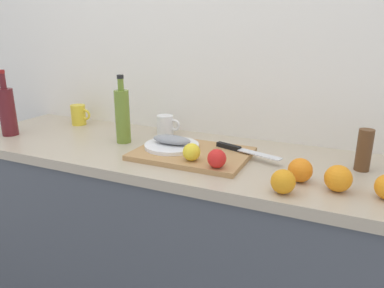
{
  "coord_description": "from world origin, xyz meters",
  "views": [
    {
      "loc": [
        0.66,
        -1.26,
        1.37
      ],
      "look_at": [
        0.11,
        -0.03,
        0.95
      ],
      "focal_mm": 33.42,
      "sensor_mm": 36.0,
      "label": 1
    }
  ],
  "objects_px": {
    "cutting_board": "(192,154)",
    "coffee_mug_1": "(166,125)",
    "white_plate": "(172,146)",
    "fish_fillet": "(172,140)",
    "coffee_mug_0": "(79,115)",
    "orange_0": "(300,170)",
    "chef_knife": "(240,149)",
    "pepper_mill": "(364,150)",
    "wine_bottle": "(7,110)",
    "lemon_0": "(192,152)",
    "olive_oil_bottle": "(122,115)"
  },
  "relations": [
    {
      "from": "chef_knife",
      "to": "olive_oil_bottle",
      "type": "distance_m",
      "value": 0.54
    },
    {
      "from": "fish_fillet",
      "to": "orange_0",
      "type": "relative_size",
      "value": 2.09
    },
    {
      "from": "white_plate",
      "to": "coffee_mug_0",
      "type": "relative_size",
      "value": 1.94
    },
    {
      "from": "wine_bottle",
      "to": "pepper_mill",
      "type": "height_order",
      "value": "wine_bottle"
    },
    {
      "from": "white_plate",
      "to": "lemon_0",
      "type": "bearing_deg",
      "value": -38.09
    },
    {
      "from": "chef_knife",
      "to": "coffee_mug_0",
      "type": "relative_size",
      "value": 2.47
    },
    {
      "from": "orange_0",
      "to": "chef_knife",
      "type": "bearing_deg",
      "value": 147.92
    },
    {
      "from": "white_plate",
      "to": "fish_fillet",
      "type": "bearing_deg",
      "value": -90.0
    },
    {
      "from": "lemon_0",
      "to": "wine_bottle",
      "type": "distance_m",
      "value": 0.97
    },
    {
      "from": "lemon_0",
      "to": "coffee_mug_1",
      "type": "xyz_separation_m",
      "value": [
        -0.29,
        0.33,
        -0.01
      ]
    },
    {
      "from": "white_plate",
      "to": "olive_oil_bottle",
      "type": "relative_size",
      "value": 0.75
    },
    {
      "from": "fish_fillet",
      "to": "lemon_0",
      "type": "xyz_separation_m",
      "value": [
        0.14,
        -0.11,
        -0.0
      ]
    },
    {
      "from": "wine_bottle",
      "to": "coffee_mug_0",
      "type": "relative_size",
      "value": 2.67
    },
    {
      "from": "white_plate",
      "to": "coffee_mug_0",
      "type": "distance_m",
      "value": 0.69
    },
    {
      "from": "pepper_mill",
      "to": "olive_oil_bottle",
      "type": "bearing_deg",
      "value": -176.03
    },
    {
      "from": "fish_fillet",
      "to": "pepper_mill",
      "type": "distance_m",
      "value": 0.72
    },
    {
      "from": "wine_bottle",
      "to": "cutting_board",
      "type": "bearing_deg",
      "value": 4.95
    },
    {
      "from": "fish_fillet",
      "to": "chef_knife",
      "type": "relative_size",
      "value": 0.59
    },
    {
      "from": "cutting_board",
      "to": "coffee_mug_1",
      "type": "bearing_deg",
      "value": 136.36
    },
    {
      "from": "coffee_mug_0",
      "to": "white_plate",
      "type": "bearing_deg",
      "value": -17.05
    },
    {
      "from": "white_plate",
      "to": "cutting_board",
      "type": "bearing_deg",
      "value": -6.34
    },
    {
      "from": "white_plate",
      "to": "olive_oil_bottle",
      "type": "distance_m",
      "value": 0.28
    },
    {
      "from": "olive_oil_bottle",
      "to": "wine_bottle",
      "type": "xyz_separation_m",
      "value": [
        -0.57,
        -0.12,
        -0.0
      ]
    },
    {
      "from": "white_plate",
      "to": "coffee_mug_1",
      "type": "xyz_separation_m",
      "value": [
        -0.15,
        0.22,
        0.02
      ]
    },
    {
      "from": "white_plate",
      "to": "coffee_mug_1",
      "type": "height_order",
      "value": "coffee_mug_1"
    },
    {
      "from": "chef_knife",
      "to": "lemon_0",
      "type": "bearing_deg",
      "value": -109.47
    },
    {
      "from": "coffee_mug_0",
      "to": "orange_0",
      "type": "bearing_deg",
      "value": -14.12
    },
    {
      "from": "pepper_mill",
      "to": "orange_0",
      "type": "bearing_deg",
      "value": -133.54
    },
    {
      "from": "cutting_board",
      "to": "fish_fillet",
      "type": "distance_m",
      "value": 0.11
    },
    {
      "from": "cutting_board",
      "to": "chef_knife",
      "type": "xyz_separation_m",
      "value": [
        0.17,
        0.08,
        0.02
      ]
    },
    {
      "from": "cutting_board",
      "to": "fish_fillet",
      "type": "bearing_deg",
      "value": 173.66
    },
    {
      "from": "orange_0",
      "to": "pepper_mill",
      "type": "distance_m",
      "value": 0.27
    },
    {
      "from": "white_plate",
      "to": "olive_oil_bottle",
      "type": "height_order",
      "value": "olive_oil_bottle"
    },
    {
      "from": "coffee_mug_0",
      "to": "coffee_mug_1",
      "type": "relative_size",
      "value": 0.97
    },
    {
      "from": "fish_fillet",
      "to": "wine_bottle",
      "type": "height_order",
      "value": "wine_bottle"
    },
    {
      "from": "lemon_0",
      "to": "cutting_board",
      "type": "bearing_deg",
      "value": 113.44
    },
    {
      "from": "cutting_board",
      "to": "wine_bottle",
      "type": "height_order",
      "value": "wine_bottle"
    },
    {
      "from": "orange_0",
      "to": "pepper_mill",
      "type": "bearing_deg",
      "value": 46.46
    },
    {
      "from": "wine_bottle",
      "to": "coffee_mug_0",
      "type": "xyz_separation_m",
      "value": [
        0.17,
        0.29,
        -0.07
      ]
    },
    {
      "from": "fish_fillet",
      "to": "olive_oil_bottle",
      "type": "height_order",
      "value": "olive_oil_bottle"
    },
    {
      "from": "fish_fillet",
      "to": "olive_oil_bottle",
      "type": "bearing_deg",
      "value": 172.53
    },
    {
      "from": "fish_fillet",
      "to": "coffee_mug_1",
      "type": "height_order",
      "value": "coffee_mug_1"
    },
    {
      "from": "olive_oil_bottle",
      "to": "fish_fillet",
      "type": "bearing_deg",
      "value": -7.47
    },
    {
      "from": "wine_bottle",
      "to": "orange_0",
      "type": "relative_size",
      "value": 3.84
    },
    {
      "from": "chef_knife",
      "to": "pepper_mill",
      "type": "relative_size",
      "value": 1.89
    },
    {
      "from": "white_plate",
      "to": "chef_knife",
      "type": "relative_size",
      "value": 0.78
    },
    {
      "from": "wine_bottle",
      "to": "coffee_mug_1",
      "type": "xyz_separation_m",
      "value": [
        0.68,
        0.31,
        -0.07
      ]
    },
    {
      "from": "lemon_0",
      "to": "pepper_mill",
      "type": "xyz_separation_m",
      "value": [
        0.57,
        0.21,
        0.02
      ]
    },
    {
      "from": "cutting_board",
      "to": "coffee_mug_1",
      "type": "relative_size",
      "value": 3.73
    },
    {
      "from": "fish_fillet",
      "to": "pepper_mill",
      "type": "height_order",
      "value": "pepper_mill"
    }
  ]
}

